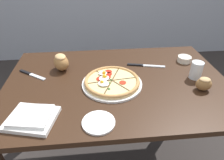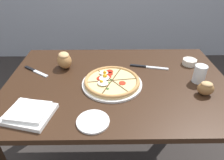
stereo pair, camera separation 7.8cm
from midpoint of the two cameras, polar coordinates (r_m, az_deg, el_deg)
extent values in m
plane|color=#2D2826|center=(1.70, -0.31, -21.79)|extent=(12.00, 12.00, 0.00)
cube|color=#331E11|center=(1.17, -0.42, -0.78)|extent=(1.29, 0.86, 0.03)
cube|color=#331E11|center=(1.77, -21.16, -4.96)|extent=(0.06, 0.06, 0.72)
cube|color=#331E11|center=(1.83, 17.40, -2.81)|extent=(0.06, 0.06, 0.72)
cylinder|color=white|center=(1.13, -1.98, -1.06)|extent=(0.34, 0.34, 0.01)
cylinder|color=#DBB775|center=(1.12, -1.99, -0.56)|extent=(0.31, 0.31, 0.01)
cylinder|color=#E0CC84|center=(1.12, -2.00, -0.24)|extent=(0.28, 0.28, 0.00)
torus|color=tan|center=(1.12, -2.00, -0.22)|extent=(0.31, 0.31, 0.02)
cube|color=#472D19|center=(1.07, 0.45, -1.67)|extent=(0.09, 0.11, 0.00)
cube|color=#472D19|center=(1.13, 1.49, 0.28)|extent=(0.14, 0.02, 0.00)
cube|color=#472D19|center=(1.17, -0.89, 1.65)|extent=(0.06, 0.13, 0.00)
cube|color=#472D19|center=(1.16, -4.26, 1.25)|extent=(0.09, 0.11, 0.00)
cube|color=#472D19|center=(1.11, -5.55, -0.59)|extent=(0.14, 0.02, 0.00)
cube|color=#472D19|center=(1.06, -3.23, -2.14)|extent=(0.06, 0.13, 0.00)
cylinder|color=red|center=(1.13, -5.33, 0.28)|extent=(0.05, 0.05, 0.00)
cylinder|color=red|center=(1.20, -2.92, 2.37)|extent=(0.04, 0.04, 0.00)
cylinder|color=red|center=(1.14, -3.15, 0.75)|extent=(0.04, 0.04, 0.00)
cylinder|color=red|center=(1.10, 1.05, -0.79)|extent=(0.04, 0.04, 0.00)
cylinder|color=red|center=(1.17, -2.81, 1.70)|extent=(0.04, 0.04, 0.00)
ellipsoid|color=white|center=(1.17, -4.56, 1.92)|extent=(0.05, 0.05, 0.01)
sphere|color=orange|center=(1.16, -4.24, 2.01)|extent=(0.02, 0.02, 0.02)
ellipsoid|color=white|center=(1.08, -4.53, -1.02)|extent=(0.08, 0.08, 0.01)
sphere|color=#F4AD1E|center=(1.08, -4.96, -0.64)|extent=(0.02, 0.02, 0.02)
ellipsoid|color=white|center=(1.13, -4.28, 0.49)|extent=(0.08, 0.08, 0.01)
sphere|color=#F4AD1E|center=(1.13, -4.11, 1.00)|extent=(0.03, 0.03, 0.03)
cylinder|color=#2D5B1E|center=(1.05, -3.00, -2.59)|extent=(0.01, 0.01, 0.00)
cylinder|color=#386B23|center=(1.10, -5.15, -0.64)|extent=(0.01, 0.01, 0.00)
cylinder|color=#2D5B1E|center=(1.10, -3.93, -0.63)|extent=(0.02, 0.02, 0.00)
cylinder|color=#477A2D|center=(1.12, -2.17, -0.06)|extent=(0.01, 0.01, 0.00)
cylinder|color=#2D5B1E|center=(1.12, -2.17, 0.01)|extent=(0.01, 0.01, 0.00)
cylinder|color=#477A2D|center=(1.09, -2.71, -0.83)|extent=(0.01, 0.01, 0.00)
cylinder|color=silver|center=(1.43, 18.50, 5.65)|extent=(0.09, 0.09, 0.04)
cylinder|color=beige|center=(1.43, 18.53, 5.82)|extent=(0.07, 0.07, 0.02)
cylinder|color=silver|center=(1.45, 20.10, 5.67)|extent=(0.01, 0.01, 0.04)
cylinder|color=silver|center=(1.47, 19.18, 6.24)|extent=(0.01, 0.01, 0.04)
cylinder|color=silver|center=(1.46, 17.88, 6.45)|extent=(0.01, 0.01, 0.04)
cylinder|color=silver|center=(1.44, 16.92, 6.21)|extent=(0.01, 0.01, 0.04)
cylinder|color=silver|center=(1.41, 16.86, 5.62)|extent=(0.01, 0.01, 0.04)
cylinder|color=silver|center=(1.39, 17.78, 5.03)|extent=(0.01, 0.01, 0.04)
cylinder|color=silver|center=(1.39, 19.14, 4.80)|extent=(0.01, 0.01, 0.04)
cylinder|color=silver|center=(1.42, 20.10, 5.08)|extent=(0.01, 0.01, 0.04)
cube|color=white|center=(0.99, -24.04, -10.12)|extent=(0.24, 0.22, 0.02)
cube|color=white|center=(0.98, -24.28, -9.35)|extent=(0.19, 0.17, 0.02)
ellipsoid|color=#A3703D|center=(1.30, -15.99, 4.76)|extent=(0.13, 0.14, 0.10)
ellipsoid|color=tan|center=(1.28, -16.27, 6.35)|extent=(0.09, 0.10, 0.03)
ellipsoid|color=olive|center=(1.16, 23.00, -1.16)|extent=(0.09, 0.08, 0.07)
ellipsoid|color=tan|center=(1.15, 23.32, 0.05)|extent=(0.07, 0.06, 0.02)
cube|color=silver|center=(1.32, 10.26, 3.89)|extent=(0.14, 0.05, 0.01)
cube|color=black|center=(1.32, 4.95, 4.32)|extent=(0.10, 0.04, 0.01)
cube|color=silver|center=(1.29, -22.18, 0.82)|extent=(0.11, 0.09, 0.01)
cube|color=black|center=(1.36, -25.04, 2.02)|extent=(0.08, 0.06, 0.01)
cylinder|color=white|center=(1.25, 21.32, 2.60)|extent=(0.07, 0.07, 0.10)
cylinder|color=silver|center=(1.26, 21.13, 1.79)|extent=(0.06, 0.06, 0.06)
cylinder|color=white|center=(0.90, -6.40, -12.03)|extent=(0.15, 0.15, 0.01)
camera|label=1|loc=(0.04, -92.00, -1.32)|focal=32.00mm
camera|label=2|loc=(0.04, 88.00, 1.32)|focal=32.00mm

